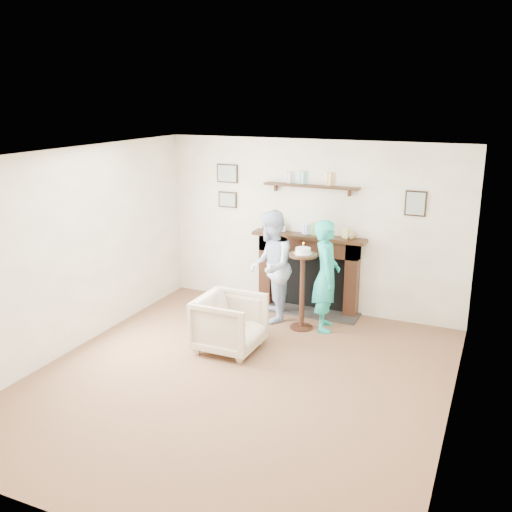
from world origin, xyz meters
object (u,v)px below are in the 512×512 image
at_px(armchair, 230,349).
at_px(woman, 324,328).
at_px(man, 270,319).
at_px(pedestal_table, 302,276).

distance_m(armchair, woman, 1.43).
height_order(man, pedestal_table, pedestal_table).
relative_size(armchair, woman, 0.51).
relative_size(man, pedestal_table, 1.30).
relative_size(man, woman, 1.04).
bearing_deg(woman, pedestal_table, 94.32).
bearing_deg(man, woman, 71.01).
bearing_deg(armchair, pedestal_table, -30.10).
xyz_separation_m(armchair, pedestal_table, (0.59, 1.01, 0.75)).
xyz_separation_m(man, pedestal_table, (0.51, -0.12, 0.75)).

